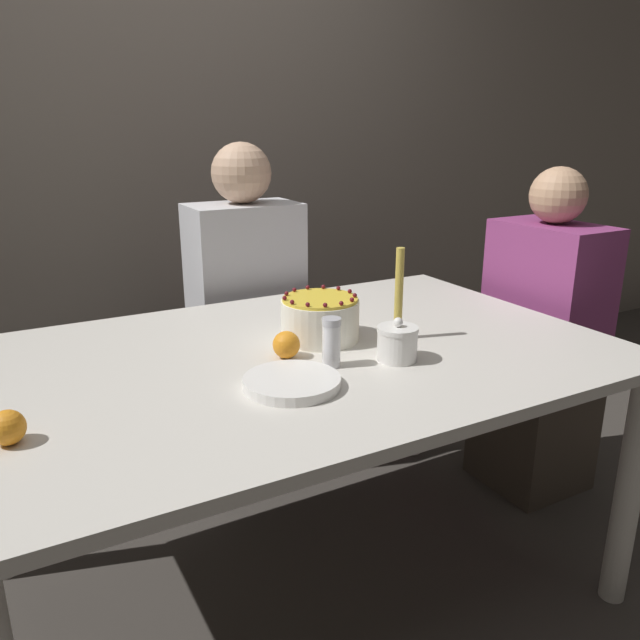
{
  "coord_description": "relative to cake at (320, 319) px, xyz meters",
  "views": [
    {
      "loc": [
        -0.69,
        -1.37,
        1.31
      ],
      "look_at": [
        0.1,
        0.06,
        0.8
      ],
      "focal_mm": 35.0,
      "sensor_mm": 36.0,
      "label": 1
    }
  ],
  "objects": [
    {
      "name": "orange_fruit_0",
      "position": [
        -0.14,
        -0.08,
        -0.02
      ],
      "size": [
        0.07,
        0.07,
        0.07
      ],
      "color": "orange",
      "rests_on": "dining_table"
    },
    {
      "name": "cake",
      "position": [
        0.0,
        0.0,
        0.0
      ],
      "size": [
        0.21,
        0.21,
        0.13
      ],
      "color": "white",
      "rests_on": "dining_table"
    },
    {
      "name": "orange_fruit_1",
      "position": [
        -0.79,
        -0.24,
        -0.03
      ],
      "size": [
        0.07,
        0.07,
        0.07
      ],
      "color": "orange",
      "rests_on": "dining_table"
    },
    {
      "name": "dining_table",
      "position": [
        -0.1,
        -0.06,
        -0.15
      ],
      "size": [
        1.66,
        1.07,
        0.74
      ],
      "color": "beige",
      "rests_on": "ground_plane"
    },
    {
      "name": "plate_stack",
      "position": [
        -0.21,
        -0.26,
        -0.05
      ],
      "size": [
        0.22,
        0.22,
        0.02
      ],
      "color": "white",
      "rests_on": "dining_table"
    },
    {
      "name": "ground_plane",
      "position": [
        -0.1,
        -0.06,
        -0.8
      ],
      "size": [
        12.0,
        12.0,
        0.0
      ],
      "primitive_type": "plane",
      "color": "#3D3833"
    },
    {
      "name": "candle",
      "position": [
        0.19,
        -0.1,
        0.04
      ],
      "size": [
        0.05,
        0.05,
        0.26
      ],
      "color": "tan",
      "rests_on": "dining_table"
    },
    {
      "name": "wall_behind",
      "position": [
        -0.1,
        1.34,
        0.5
      ],
      "size": [
        8.0,
        0.05,
        2.6
      ],
      "color": "slate",
      "rests_on": "ground_plane"
    },
    {
      "name": "person_man_blue_shirt",
      "position": [
        0.06,
        0.68,
        -0.25
      ],
      "size": [
        0.4,
        0.34,
        1.25
      ],
      "rotation": [
        0.0,
        0.0,
        3.14
      ],
      "color": "#595960",
      "rests_on": "ground_plane"
    },
    {
      "name": "person_woman_floral",
      "position": [
        0.93,
        0.04,
        -0.29
      ],
      "size": [
        0.34,
        0.4,
        1.18
      ],
      "rotation": [
        0.0,
        0.0,
        1.57
      ],
      "color": "#473D33",
      "rests_on": "ground_plane"
    },
    {
      "name": "sugar_shaker",
      "position": [
        -0.07,
        -0.19,
        0.0
      ],
      "size": [
        0.05,
        0.05,
        0.12
      ],
      "color": "white",
      "rests_on": "dining_table"
    },
    {
      "name": "sugar_bowl",
      "position": [
        0.09,
        -0.23,
        -0.01
      ],
      "size": [
        0.1,
        0.1,
        0.11
      ],
      "color": "white",
      "rests_on": "dining_table"
    }
  ]
}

